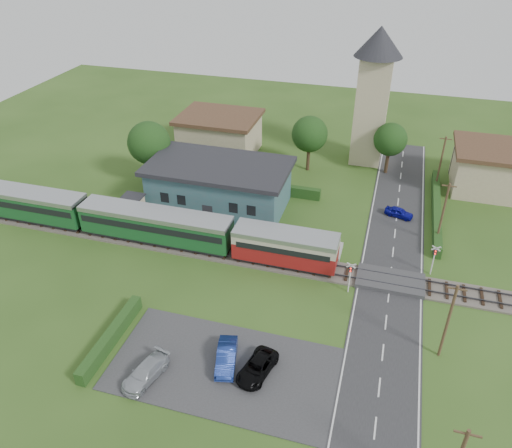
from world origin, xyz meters
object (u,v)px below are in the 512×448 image
(equipment_hut, at_px, (133,207))
(pedestrian_far, at_px, (137,210))
(car_park_silver, at_px, (146,372))
(car_park_dark, at_px, (257,367))
(station_building, at_px, (219,185))
(house_east, at_px, (489,168))
(train, at_px, (128,220))
(car_on_road, at_px, (399,212))
(crossing_signal_near, at_px, (350,273))
(crossing_signal_far, at_px, (434,256))
(pedestrian_near, at_px, (268,230))
(house_west, at_px, (220,134))
(church_tower, at_px, (374,87))
(car_park_blue, at_px, (226,357))

(equipment_hut, relative_size, pedestrian_far, 1.38)
(car_park_silver, xyz_separation_m, car_park_dark, (7.74, 2.78, -0.04))
(station_building, distance_m, house_east, 32.70)
(equipment_hut, xyz_separation_m, train, (1.14, -3.20, 0.43))
(house_east, height_order, car_on_road, house_east)
(equipment_hut, distance_m, station_building, 9.92)
(crossing_signal_near, bearing_deg, car_park_dark, -115.21)
(car_on_road, bearing_deg, equipment_hut, 123.80)
(car_park_dark, bearing_deg, crossing_signal_far, 64.69)
(car_park_silver, bearing_deg, crossing_signal_far, 57.35)
(car_on_road, xyz_separation_m, pedestrian_near, (-12.90, -8.70, 0.75))
(house_west, xyz_separation_m, crossing_signal_near, (21.40, -25.41, -0.65))
(church_tower, xyz_separation_m, house_west, (-20.00, -3.00, -7.43))
(station_building, distance_m, car_on_road, 20.53)
(house_west, height_order, crossing_signal_near, house_west)
(church_tower, bearing_deg, crossing_signal_near, -87.18)
(train, distance_m, house_west, 23.08)
(car_park_silver, relative_size, pedestrian_far, 2.29)
(church_tower, xyz_separation_m, car_park_dark, (-3.93, -39.72, -9.57))
(equipment_hut, height_order, car_park_silver, equipment_hut)
(car_on_road, bearing_deg, station_building, 115.08)
(pedestrian_near, bearing_deg, equipment_hut, 25.44)
(house_west, bearing_deg, car_park_dark, -66.36)
(crossing_signal_near, distance_m, crossing_signal_far, 8.65)
(car_park_blue, height_order, car_park_silver, car_park_blue)
(car_park_blue, bearing_deg, station_building, 97.54)
(car_park_dark, bearing_deg, equipment_hut, 150.96)
(house_west, relative_size, crossing_signal_near, 3.30)
(car_on_road, distance_m, car_park_silver, 33.25)
(house_east, bearing_deg, crossing_signal_near, -119.13)
(station_building, distance_m, house_west, 14.87)
(church_tower, height_order, house_west, church_tower)
(train, distance_m, church_tower, 34.91)
(train, distance_m, crossing_signal_far, 30.55)
(car_on_road, bearing_deg, house_west, 82.87)
(car_park_silver, bearing_deg, equipment_hut, 134.27)
(car_on_road, bearing_deg, car_park_dark, 176.78)
(house_east, distance_m, crossing_signal_far, 20.64)
(station_building, height_order, car_park_dark, station_building)
(car_park_silver, height_order, pedestrian_far, pedestrian_far)
(equipment_hut, distance_m, crossing_signal_far, 31.61)
(house_east, relative_size, car_on_road, 2.81)
(crossing_signal_near, relative_size, crossing_signal_far, 1.00)
(crossing_signal_near, height_order, car_park_blue, crossing_signal_near)
(church_tower, bearing_deg, train, -130.05)
(house_east, height_order, pedestrian_far, house_east)
(equipment_hut, distance_m, church_tower, 33.48)
(house_east, relative_size, pedestrian_far, 4.77)
(station_building, bearing_deg, church_tower, 48.59)
(equipment_hut, height_order, house_east, house_east)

